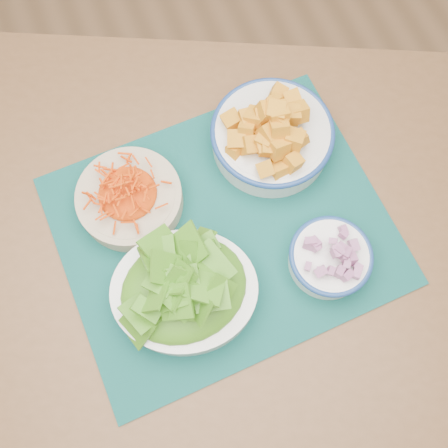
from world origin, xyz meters
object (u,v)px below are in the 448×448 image
at_px(table, 199,267).
at_px(squash_bowl, 273,131).
at_px(onion_bowl, 330,257).
at_px(placemat, 224,230).
at_px(lettuce_bowl, 184,289).
at_px(carrot_bowl, 129,196).

relative_size(table, squash_bowl, 5.63).
relative_size(table, onion_bowl, 10.69).
bearing_deg(squash_bowl, placemat, -139.04).
bearing_deg(lettuce_bowl, placemat, 57.10).
bearing_deg(table, onion_bowl, -0.66).
bearing_deg(carrot_bowl, table, -60.51).
height_order(placemat, squash_bowl, squash_bowl).
xyz_separation_m(table, lettuce_bowl, (-0.04, -0.06, 0.14)).
distance_m(placemat, carrot_bowl, 0.17).
xyz_separation_m(table, carrot_bowl, (-0.07, 0.13, 0.12)).
xyz_separation_m(placemat, carrot_bowl, (-0.13, 0.11, 0.03)).
bearing_deg(onion_bowl, carrot_bowl, 140.60).
bearing_deg(onion_bowl, placemat, 139.78).
bearing_deg(squash_bowl, lettuce_bowl, -139.63).
bearing_deg(squash_bowl, table, -144.16).
distance_m(placemat, squash_bowl, 0.19).
bearing_deg(lettuce_bowl, carrot_bowl, 117.15).
bearing_deg(onion_bowl, table, 154.49).
distance_m(table, lettuce_bowl, 0.16).
height_order(carrot_bowl, onion_bowl, onion_bowl).
distance_m(lettuce_bowl, onion_bowl, 0.25).
xyz_separation_m(carrot_bowl, onion_bowl, (0.27, -0.23, 0.00)).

